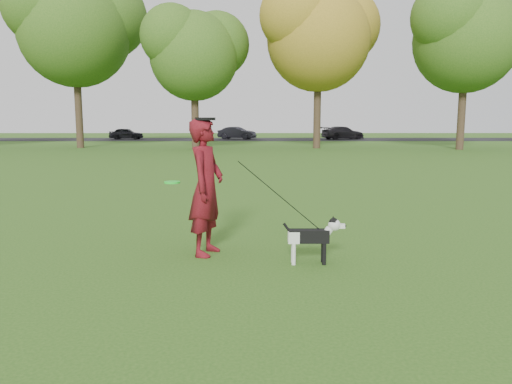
{
  "coord_description": "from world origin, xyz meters",
  "views": [
    {
      "loc": [
        -0.19,
        -7.0,
        2.03
      ],
      "look_at": [
        -0.17,
        0.23,
        0.95
      ],
      "focal_mm": 35.0,
      "sensor_mm": 36.0,
      "label": 1
    }
  ],
  "objects_px": {
    "car_mid": "(237,133)",
    "car_right": "(343,133)",
    "dog": "(314,235)",
    "man": "(206,187)",
    "car_left": "(126,134)"
  },
  "relations": [
    {
      "from": "car_mid",
      "to": "car_right",
      "type": "distance_m",
      "value": 9.95
    },
    {
      "from": "car_left",
      "to": "car_right",
      "type": "relative_size",
      "value": 0.75
    },
    {
      "from": "car_mid",
      "to": "car_right",
      "type": "xyz_separation_m",
      "value": [
        9.95,
        0.0,
        0.02
      ]
    },
    {
      "from": "dog",
      "to": "car_mid",
      "type": "relative_size",
      "value": 0.25
    },
    {
      "from": "car_left",
      "to": "car_mid",
      "type": "height_order",
      "value": "car_mid"
    },
    {
      "from": "man",
      "to": "car_left",
      "type": "bearing_deg",
      "value": 31.15
    },
    {
      "from": "dog",
      "to": "car_mid",
      "type": "distance_m",
      "value": 40.3
    },
    {
      "from": "car_mid",
      "to": "car_right",
      "type": "bearing_deg",
      "value": -71.22
    },
    {
      "from": "man",
      "to": "dog",
      "type": "relative_size",
      "value": 2.28
    },
    {
      "from": "dog",
      "to": "car_mid",
      "type": "xyz_separation_m",
      "value": [
        -2.44,
        40.22,
        0.19
      ]
    },
    {
      "from": "car_mid",
      "to": "man",
      "type": "bearing_deg",
      "value": -159.92
    },
    {
      "from": "car_mid",
      "to": "car_right",
      "type": "relative_size",
      "value": 0.85
    },
    {
      "from": "car_right",
      "to": "car_left",
      "type": "bearing_deg",
      "value": 70.38
    },
    {
      "from": "car_right",
      "to": "car_mid",
      "type": "bearing_deg",
      "value": 70.38
    },
    {
      "from": "dog",
      "to": "car_left",
      "type": "distance_m",
      "value": 42.21
    }
  ]
}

